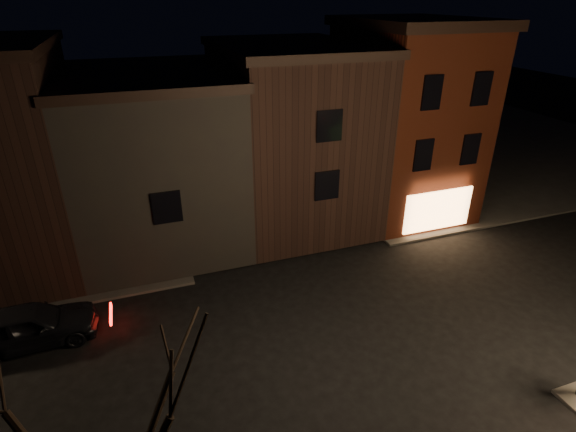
# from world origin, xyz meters

# --- Properties ---
(ground) EXTENTS (120.00, 120.00, 0.00)m
(ground) POSITION_xyz_m (0.00, 0.00, 0.00)
(ground) COLOR black
(ground) RESTS_ON ground
(sidewalk_far_right) EXTENTS (30.00, 30.00, 0.12)m
(sidewalk_far_right) POSITION_xyz_m (20.00, 20.00, 0.06)
(sidewalk_far_right) COLOR #2D2B28
(sidewalk_far_right) RESTS_ON ground
(corner_building) EXTENTS (6.50, 8.50, 10.50)m
(corner_building) POSITION_xyz_m (8.00, 9.47, 5.40)
(corner_building) COLOR #4C1B0D
(corner_building) RESTS_ON ground
(row_building_a) EXTENTS (7.30, 10.30, 9.40)m
(row_building_a) POSITION_xyz_m (1.50, 10.50, 4.83)
(row_building_a) COLOR black
(row_building_a) RESTS_ON ground
(row_building_b) EXTENTS (7.80, 10.30, 8.40)m
(row_building_b) POSITION_xyz_m (-5.75, 10.50, 4.33)
(row_building_b) COLOR black
(row_building_b) RESTS_ON ground
(parked_car_a) EXTENTS (4.78, 2.09, 1.60)m
(parked_car_a) POSITION_xyz_m (-11.26, 3.21, 0.80)
(parked_car_a) COLOR black
(parked_car_a) RESTS_ON ground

